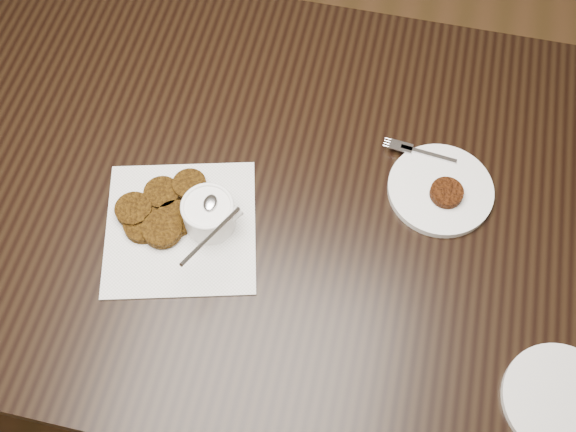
# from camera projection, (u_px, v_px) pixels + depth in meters

# --- Properties ---
(floor) EXTENTS (4.00, 4.00, 0.00)m
(floor) POSITION_uv_depth(u_px,v_px,m) (236.00, 371.00, 1.87)
(floor) COLOR brown
(floor) RESTS_ON ground
(table) EXTENTS (1.53, 0.98, 0.75)m
(table) POSITION_uv_depth(u_px,v_px,m) (258.00, 267.00, 1.61)
(table) COLOR black
(table) RESTS_ON floor
(napkin) EXTENTS (0.33, 0.33, 0.00)m
(napkin) POSITION_uv_depth(u_px,v_px,m) (181.00, 228.00, 1.23)
(napkin) COLOR white
(napkin) RESTS_ON table
(sauce_ramekin) EXTENTS (0.15, 0.15, 0.13)m
(sauce_ramekin) POSITION_uv_depth(u_px,v_px,m) (207.00, 205.00, 1.18)
(sauce_ramekin) COLOR white
(sauce_ramekin) RESTS_ON napkin
(patty_cluster) EXTENTS (0.28, 0.28, 0.02)m
(patty_cluster) POSITION_uv_depth(u_px,v_px,m) (162.00, 212.00, 1.23)
(patty_cluster) COLOR #623D0C
(patty_cluster) RESTS_ON napkin
(plate_with_patty) EXTENTS (0.22, 0.22, 0.03)m
(plate_with_patty) POSITION_uv_depth(u_px,v_px,m) (441.00, 188.00, 1.26)
(plate_with_patty) COLOR white
(plate_with_patty) RESTS_ON table
(plate_empty) EXTENTS (0.25, 0.25, 0.01)m
(plate_empty) POSITION_uv_depth(u_px,v_px,m) (561.00, 401.00, 1.08)
(plate_empty) COLOR silver
(plate_empty) RESTS_ON table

